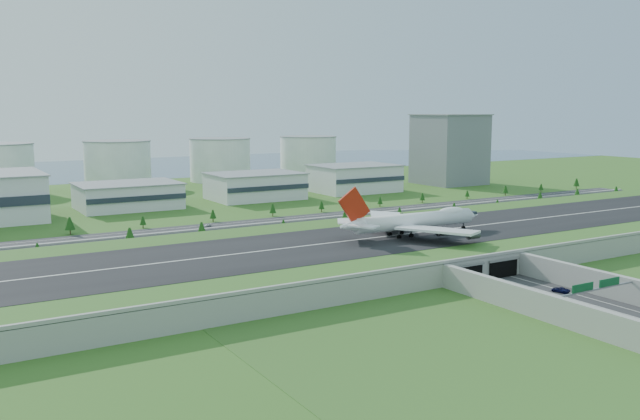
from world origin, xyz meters
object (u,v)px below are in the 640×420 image
car_5 (356,212)px  office_tower (449,150)px  car_0 (539,303)px  car_6 (485,205)px  boeing_747 (414,221)px  car_2 (560,290)px  car_7 (207,225)px

car_5 → office_tower: bearing=114.2°
car_0 → car_6: 217.42m
office_tower → car_0: bearing=-127.0°
office_tower → boeing_747: 278.25m
office_tower → car_2: (-190.25, -269.48, -26.55)m
car_2 → car_7: (-53.13, 177.74, -0.16)m
car_6 → car_7: size_ratio=1.14×
car_0 → car_5: (54.94, 182.77, 0.06)m
office_tower → car_7: office_tower is taller
car_0 → car_6: car_0 is taller
car_5 → car_0: bearing=-24.0°
car_7 → car_0: bearing=-5.1°
office_tower → car_7: (-243.38, -91.74, -26.70)m
car_2 → car_5: bearing=-116.2°
office_tower → car_7: 261.46m
car_0 → car_5: car_5 is taller
office_tower → car_2: 330.94m
car_2 → car_6: 200.74m
boeing_747 → car_0: size_ratio=15.91×
car_2 → car_7: bearing=-87.7°
boeing_747 → car_6: boeing_747 is taller
office_tower → boeing_747: (-194.75, -198.30, -13.26)m
car_2 → car_6: size_ratio=1.13×
car_6 → car_7: (-175.53, 18.63, -0.06)m
boeing_747 → car_2: boeing_747 is taller
car_0 → car_2: (17.91, 6.98, 0.07)m
car_0 → boeing_747: bearing=96.5°
car_5 → car_7: size_ratio=1.08×
car_6 → car_0: bearing=140.0°
car_5 → car_6: car_5 is taller
car_5 → boeing_747: bearing=-28.9°
car_2 → car_5: (37.03, 175.79, -0.01)m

